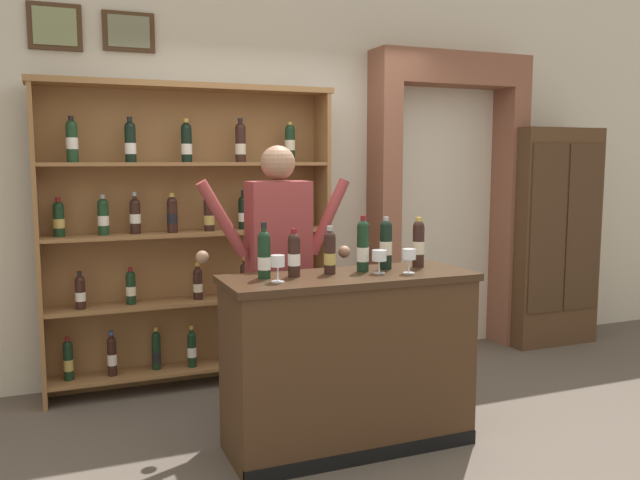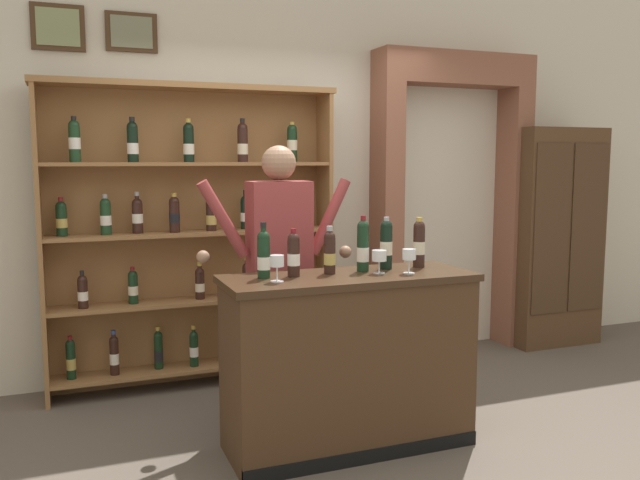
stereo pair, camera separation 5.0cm
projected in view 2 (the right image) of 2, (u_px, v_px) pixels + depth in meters
name	position (u px, v px, depth m)	size (l,w,h in m)	color
ground_plane	(349.00, 446.00, 3.82)	(14.00, 14.00, 0.02)	brown
back_wall	(264.00, 164.00, 5.19)	(12.00, 0.19, 3.22)	beige
wine_shelf	(192.00, 229.00, 4.75)	(2.09, 0.31, 2.17)	olive
archway_doorway	(446.00, 187.00, 5.67)	(1.42, 0.45, 2.52)	brown
side_cabinet	(551.00, 236.00, 5.90)	(0.82, 0.48, 1.92)	#4C331E
tasting_counter	(349.00, 361.00, 3.76)	(1.43, 0.54, 1.00)	#422B19
shopkeeper	(279.00, 252.00, 4.13)	(1.01, 0.22, 1.73)	#2D3347
tasting_bottle_riserva	(264.00, 254.00, 3.57)	(0.07, 0.07, 0.31)	black
tasting_bottle_rosso	(294.00, 254.00, 3.62)	(0.07, 0.07, 0.27)	black
tasting_bottle_prosecco	(330.00, 252.00, 3.70)	(0.07, 0.07, 0.27)	black
tasting_bottle_brunello	(363.00, 246.00, 3.78)	(0.07, 0.07, 0.32)	black
tasting_bottle_bianco	(386.00, 244.00, 3.87)	(0.07, 0.07, 0.31)	black
tasting_bottle_grappa	(419.00, 243.00, 3.93)	(0.07, 0.07, 0.30)	black
wine_glass_left	(379.00, 257.00, 3.73)	(0.08, 0.08, 0.13)	silver
wine_glass_spare	(277.00, 262.00, 3.46)	(0.07, 0.07, 0.14)	silver
wine_glass_center	(409.00, 255.00, 3.72)	(0.08, 0.08, 0.14)	silver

